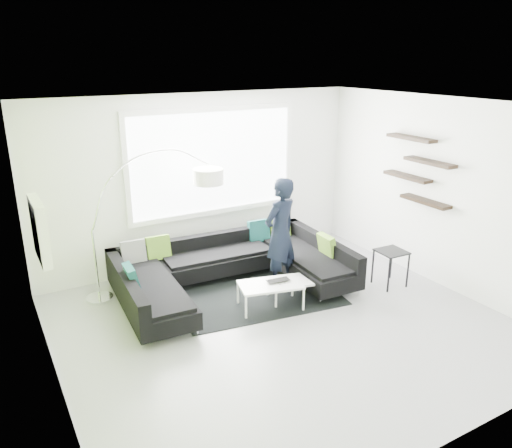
{
  "coord_description": "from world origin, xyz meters",
  "views": [
    {
      "loc": [
        -3.17,
        -4.8,
        3.35
      ],
      "look_at": [
        0.1,
        0.9,
        1.11
      ],
      "focal_mm": 35.0,
      "sensor_mm": 36.0,
      "label": 1
    }
  ],
  "objects_px": {
    "sectional_sofa": "(233,272)",
    "person": "(280,233)",
    "arc_lamp": "(92,231)",
    "laptop": "(280,282)",
    "coffee_table": "(282,292)",
    "side_table": "(390,268)"
  },
  "relations": [
    {
      "from": "coffee_table",
      "to": "person",
      "type": "relative_size",
      "value": 0.66
    },
    {
      "from": "side_table",
      "to": "person",
      "type": "xyz_separation_m",
      "value": [
        -1.46,
        0.83,
        0.56
      ]
    },
    {
      "from": "sectional_sofa",
      "to": "person",
      "type": "xyz_separation_m",
      "value": [
        0.7,
        -0.17,
        0.53
      ]
    },
    {
      "from": "coffee_table",
      "to": "laptop",
      "type": "height_order",
      "value": "laptop"
    },
    {
      "from": "coffee_table",
      "to": "arc_lamp",
      "type": "xyz_separation_m",
      "value": [
        -2.22,
        1.4,
        0.87
      ]
    },
    {
      "from": "coffee_table",
      "to": "laptop",
      "type": "relative_size",
      "value": 3.19
    },
    {
      "from": "person",
      "to": "laptop",
      "type": "distance_m",
      "value": 0.83
    },
    {
      "from": "sectional_sofa",
      "to": "coffee_table",
      "type": "relative_size",
      "value": 3.08
    },
    {
      "from": "person",
      "to": "side_table",
      "type": "bearing_deg",
      "value": 132.29
    },
    {
      "from": "arc_lamp",
      "to": "person",
      "type": "height_order",
      "value": "arc_lamp"
    },
    {
      "from": "sectional_sofa",
      "to": "laptop",
      "type": "xyz_separation_m",
      "value": [
        0.33,
        -0.75,
        0.06
      ]
    },
    {
      "from": "laptop",
      "to": "arc_lamp",
      "type": "bearing_deg",
      "value": 152.06
    },
    {
      "from": "coffee_table",
      "to": "person",
      "type": "height_order",
      "value": "person"
    },
    {
      "from": "sectional_sofa",
      "to": "person",
      "type": "relative_size",
      "value": 2.02
    },
    {
      "from": "coffee_table",
      "to": "person",
      "type": "xyz_separation_m",
      "value": [
        0.28,
        0.52,
        0.66
      ]
    },
    {
      "from": "arc_lamp",
      "to": "person",
      "type": "relative_size",
      "value": 1.25
    },
    {
      "from": "coffee_table",
      "to": "person",
      "type": "bearing_deg",
      "value": 75.45
    },
    {
      "from": "sectional_sofa",
      "to": "coffee_table",
      "type": "distance_m",
      "value": 0.82
    },
    {
      "from": "side_table",
      "to": "laptop",
      "type": "distance_m",
      "value": 1.85
    },
    {
      "from": "arc_lamp",
      "to": "laptop",
      "type": "distance_m",
      "value": 2.68
    },
    {
      "from": "sectional_sofa",
      "to": "laptop",
      "type": "distance_m",
      "value": 0.82
    },
    {
      "from": "coffee_table",
      "to": "side_table",
      "type": "height_order",
      "value": "side_table"
    }
  ]
}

